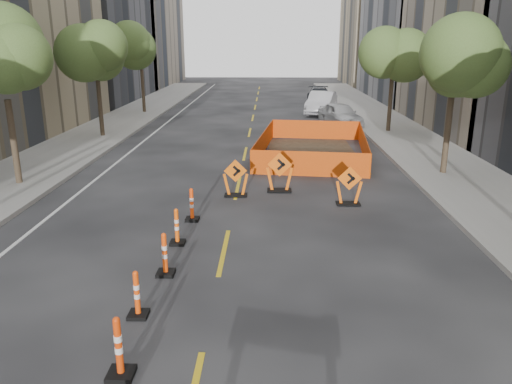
{
  "coord_description": "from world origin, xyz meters",
  "views": [
    {
      "loc": [
        1.17,
        -8.18,
        5.36
      ],
      "look_at": [
        0.81,
        5.84,
        1.1
      ],
      "focal_mm": 35.0,
      "sensor_mm": 36.0,
      "label": 1
    }
  ],
  "objects_px": {
    "chevron_sign_left": "(236,178)",
    "channelizer_2": "(119,347)",
    "chevron_sign_right": "(349,186)",
    "channelizer_5": "(177,226)",
    "parked_car_far": "(319,96)",
    "parked_car_mid": "(322,103)",
    "channelizer_4": "(165,254)",
    "channelizer_6": "(192,204)",
    "channelizer_3": "(137,294)",
    "parked_car_near": "(340,114)",
    "chevron_sign_center": "(280,172)"
  },
  "relations": [
    {
      "from": "parked_car_near",
      "to": "channelizer_3",
      "type": "bearing_deg",
      "value": -123.14
    },
    {
      "from": "channelizer_2",
      "to": "channelizer_3",
      "type": "relative_size",
      "value": 1.1
    },
    {
      "from": "channelizer_3",
      "to": "chevron_sign_left",
      "type": "relative_size",
      "value": 0.74
    },
    {
      "from": "chevron_sign_center",
      "to": "parked_car_far",
      "type": "relative_size",
      "value": 0.3
    },
    {
      "from": "channelizer_6",
      "to": "parked_car_near",
      "type": "distance_m",
      "value": 19.6
    },
    {
      "from": "parked_car_mid",
      "to": "chevron_sign_center",
      "type": "bearing_deg",
      "value": -85.18
    },
    {
      "from": "chevron_sign_center",
      "to": "channelizer_3",
      "type": "bearing_deg",
      "value": -106.48
    },
    {
      "from": "channelizer_6",
      "to": "parked_car_far",
      "type": "distance_m",
      "value": 30.23
    },
    {
      "from": "parked_car_far",
      "to": "parked_car_mid",
      "type": "bearing_deg",
      "value": -90.81
    },
    {
      "from": "chevron_sign_left",
      "to": "channelizer_4",
      "type": "bearing_deg",
      "value": -106.92
    },
    {
      "from": "parked_car_mid",
      "to": "channelizer_5",
      "type": "bearing_deg",
      "value": -89.47
    },
    {
      "from": "channelizer_4",
      "to": "chevron_sign_left",
      "type": "distance_m",
      "value": 6.46
    },
    {
      "from": "channelizer_4",
      "to": "parked_car_mid",
      "type": "distance_m",
      "value": 28.34
    },
    {
      "from": "parked_car_near",
      "to": "parked_car_mid",
      "type": "xyz_separation_m",
      "value": [
        -0.67,
        5.53,
        0.09
      ]
    },
    {
      "from": "channelizer_2",
      "to": "channelizer_5",
      "type": "xyz_separation_m",
      "value": [
        -0.06,
        5.66,
        -0.04
      ]
    },
    {
      "from": "channelizer_5",
      "to": "parked_car_mid",
      "type": "xyz_separation_m",
      "value": [
        6.49,
        25.71,
        0.32
      ]
    },
    {
      "from": "channelizer_5",
      "to": "parked_car_near",
      "type": "height_order",
      "value": "parked_car_near"
    },
    {
      "from": "channelizer_5",
      "to": "chevron_sign_left",
      "type": "bearing_deg",
      "value": 73.51
    },
    {
      "from": "parked_car_near",
      "to": "chevron_sign_right",
      "type": "bearing_deg",
      "value": -112.88
    },
    {
      "from": "channelizer_5",
      "to": "channelizer_4",
      "type": "bearing_deg",
      "value": -88.44
    },
    {
      "from": "chevron_sign_center",
      "to": "parked_car_mid",
      "type": "bearing_deg",
      "value": 82.55
    },
    {
      "from": "channelizer_2",
      "to": "chevron_sign_left",
      "type": "relative_size",
      "value": 0.82
    },
    {
      "from": "channelizer_6",
      "to": "parked_car_near",
      "type": "bearing_deg",
      "value": 68.97
    },
    {
      "from": "parked_car_near",
      "to": "parked_car_mid",
      "type": "height_order",
      "value": "parked_car_mid"
    },
    {
      "from": "channelizer_3",
      "to": "parked_car_mid",
      "type": "relative_size",
      "value": 0.2
    },
    {
      "from": "channelizer_3",
      "to": "parked_car_near",
      "type": "xyz_separation_m",
      "value": [
        7.29,
        23.95,
        0.24
      ]
    },
    {
      "from": "chevron_sign_center",
      "to": "chevron_sign_right",
      "type": "height_order",
      "value": "chevron_sign_center"
    },
    {
      "from": "chevron_sign_center",
      "to": "channelizer_6",
      "type": "bearing_deg",
      "value": -128.62
    },
    {
      "from": "channelizer_5",
      "to": "chevron_sign_center",
      "type": "relative_size",
      "value": 0.69
    },
    {
      "from": "channelizer_3",
      "to": "chevron_sign_left",
      "type": "bearing_deg",
      "value": 80.01
    },
    {
      "from": "channelizer_3",
      "to": "chevron_sign_center",
      "type": "relative_size",
      "value": 0.68
    },
    {
      "from": "channelizer_4",
      "to": "chevron_sign_center",
      "type": "relative_size",
      "value": 0.72
    },
    {
      "from": "channelizer_2",
      "to": "parked_car_near",
      "type": "relative_size",
      "value": 0.25
    },
    {
      "from": "parked_car_near",
      "to": "parked_car_far",
      "type": "xyz_separation_m",
      "value": [
        -0.3,
        11.18,
        -0.02
      ]
    },
    {
      "from": "channelizer_4",
      "to": "channelizer_6",
      "type": "distance_m",
      "value": 3.77
    },
    {
      "from": "channelizer_3",
      "to": "channelizer_5",
      "type": "relative_size",
      "value": 0.98
    },
    {
      "from": "channelizer_4",
      "to": "parked_car_near",
      "type": "relative_size",
      "value": 0.24
    },
    {
      "from": "chevron_sign_left",
      "to": "channelizer_2",
      "type": "bearing_deg",
      "value": -102.73
    },
    {
      "from": "parked_car_near",
      "to": "chevron_sign_left",
      "type": "bearing_deg",
      "value": -126.58
    },
    {
      "from": "channelizer_5",
      "to": "parked_car_far",
      "type": "distance_m",
      "value": 32.1
    },
    {
      "from": "channelizer_2",
      "to": "chevron_sign_right",
      "type": "xyz_separation_m",
      "value": [
        5.16,
        9.23,
        0.12
      ]
    },
    {
      "from": "channelizer_5",
      "to": "chevron_sign_right",
      "type": "height_order",
      "value": "chevron_sign_right"
    },
    {
      "from": "channelizer_5",
      "to": "chevron_sign_right",
      "type": "distance_m",
      "value": 6.32
    },
    {
      "from": "parked_car_near",
      "to": "channelizer_2",
      "type": "bearing_deg",
      "value": -121.58
    },
    {
      "from": "channelizer_6",
      "to": "chevron_sign_left",
      "type": "bearing_deg",
      "value": 65.08
    },
    {
      "from": "channelizer_2",
      "to": "channelizer_3",
      "type": "distance_m",
      "value": 1.9
    },
    {
      "from": "channelizer_3",
      "to": "chevron_sign_right",
      "type": "distance_m",
      "value": 9.09
    },
    {
      "from": "parked_car_far",
      "to": "chevron_sign_center",
      "type": "bearing_deg",
      "value": -95.62
    },
    {
      "from": "channelizer_5",
      "to": "chevron_sign_right",
      "type": "bearing_deg",
      "value": 34.39
    },
    {
      "from": "chevron_sign_left",
      "to": "parked_car_near",
      "type": "height_order",
      "value": "parked_car_near"
    }
  ]
}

